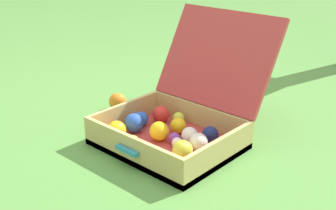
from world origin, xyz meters
TOP-DOWN VIEW (x-y plane):
  - ground_plane at (0.00, 0.00)m, footprint 16.00×16.00m
  - open_suitcase at (0.05, 0.00)m, footprint 0.54×0.67m
  - stray_ball_on_grass at (-0.39, 0.05)m, footprint 0.09×0.09m

SIDE VIEW (x-z plane):
  - ground_plane at x=0.00m, z-range 0.00..0.00m
  - stray_ball_on_grass at x=-0.39m, z-range 0.00..0.09m
  - open_suitcase at x=0.05m, z-range -0.15..0.36m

